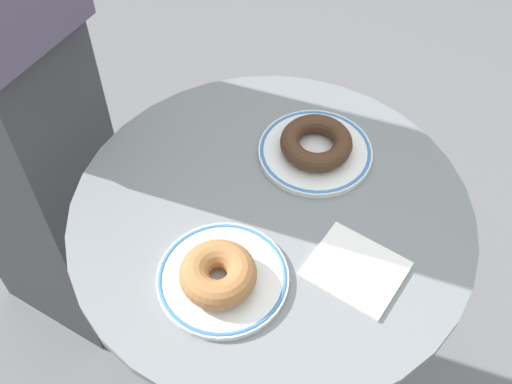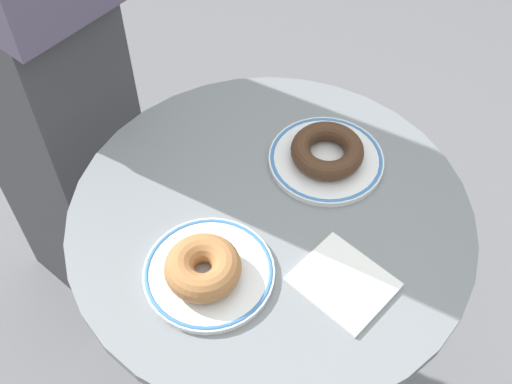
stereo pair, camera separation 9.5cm
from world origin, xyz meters
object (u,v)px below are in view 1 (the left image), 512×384
at_px(donut_cinnamon, 218,274).
at_px(paper_napkin, 356,269).
at_px(plate_right, 315,151).
at_px(donut_chocolate, 316,143).
at_px(cafe_table, 269,295).
at_px(plate_left, 223,278).

distance_m(donut_cinnamon, paper_napkin, 0.20).
xyz_separation_m(plate_right, paper_napkin, (-0.12, -0.20, -0.00)).
relative_size(plate_right, donut_chocolate, 1.59).
relative_size(cafe_table, donut_chocolate, 6.45).
bearing_deg(donut_chocolate, cafe_table, -164.42).
bearing_deg(plate_left, donut_chocolate, 16.52).
bearing_deg(donut_cinnamon, cafe_table, 17.51).
height_order(cafe_table, paper_napkin, paper_napkin).
distance_m(plate_left, donut_chocolate, 0.28).
height_order(donut_cinnamon, donut_chocolate, donut_cinnamon).
height_order(cafe_table, donut_chocolate, donut_chocolate).
relative_size(cafe_table, paper_napkin, 5.91).
xyz_separation_m(donut_cinnamon, paper_napkin, (0.16, -0.11, -0.03)).
bearing_deg(cafe_table, plate_right, 15.58).
relative_size(cafe_table, plate_right, 4.06).
relative_size(plate_left, paper_napkin, 1.45).
height_order(plate_right, donut_chocolate, donut_chocolate).
bearing_deg(plate_right, cafe_table, -164.42).
bearing_deg(plate_left, plate_right, 16.52).
relative_size(donut_cinnamon, paper_napkin, 0.83).
bearing_deg(plate_left, cafe_table, 17.46).
bearing_deg(paper_napkin, plate_right, 58.92).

